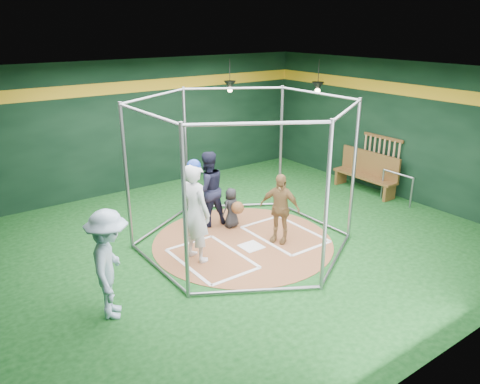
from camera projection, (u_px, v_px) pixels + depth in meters
room_shell at (243, 162)px, 9.31m from camera, size 10.10×9.10×3.53m
clay_disc at (243, 242)px, 9.90m from camera, size 3.80×3.80×0.01m
home_plate at (251, 246)px, 9.67m from camera, size 0.43×0.43×0.01m
batter_box_left at (211, 258)px, 9.18m from camera, size 1.17×1.77×0.01m
batter_box_right at (284, 234)px, 10.23m from camera, size 1.17×1.77×0.01m
batting_cage at (243, 175)px, 9.39m from camera, size 4.05×4.67×3.00m
bat_rack at (381, 154)px, 12.57m from camera, size 0.07×1.25×0.98m
pendant_lamp_near at (230, 85)px, 12.92m from camera, size 0.34×0.34×0.90m
pendant_lamp_far at (318, 86)px, 12.70m from camera, size 0.34×0.34×0.90m
batter_figure at (195, 211)px, 8.86m from camera, size 0.58×0.78×2.02m
visitor_leopard at (280, 208)px, 9.68m from camera, size 0.74×0.94×1.49m
catcher_figure at (232, 208)px, 10.44m from camera, size 0.49×0.57×0.92m
umpire at (208, 189)px, 10.46m from camera, size 0.89×0.73×1.72m
bystander_blue at (110, 265)px, 7.16m from camera, size 1.11×1.32×1.78m
dugout_bench at (367, 171)px, 12.72m from camera, size 0.44×1.89×1.10m
steel_railing at (397, 183)px, 11.89m from camera, size 0.05×0.93×0.80m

